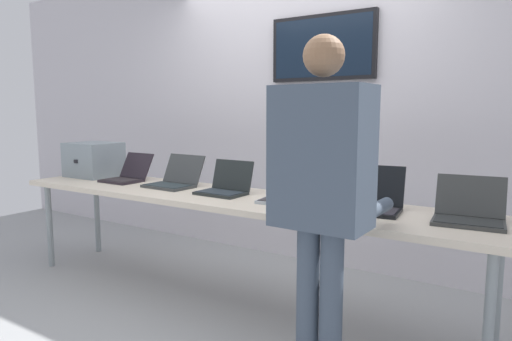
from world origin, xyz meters
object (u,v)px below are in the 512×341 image
object	(u,v)px
coffee_mug	(339,212)
workbench	(224,201)
laptop_station_0	(127,175)
laptop_station_3	(294,192)
laptop_station_4	(369,200)
laptop_station_2	(225,186)
laptop_station_5	(469,212)
equipment_box	(94,160)
laptop_station_1	(174,179)
person	(322,183)

from	to	relation	value
coffee_mug	workbench	bearing A→B (deg)	165.38
laptop_station_0	laptop_station_3	size ratio (longest dim) A/B	0.89
laptop_station_0	laptop_station_4	bearing A→B (deg)	-0.48
laptop_station_4	coffee_mug	world-z (taller)	laptop_station_4
laptop_station_2	coffee_mug	size ratio (longest dim) A/B	4.12
laptop_station_5	equipment_box	bearing A→B (deg)	178.95
laptop_station_1	laptop_station_3	distance (m)	1.06
laptop_station_5	coffee_mug	world-z (taller)	laptop_station_5
equipment_box	laptop_station_5	xyz separation A→B (m)	(3.12, -0.06, -0.10)
laptop_station_0	laptop_station_5	world-z (taller)	laptop_station_5
workbench	laptop_station_4	bearing A→B (deg)	3.19
laptop_station_2	laptop_station_5	xyz separation A→B (m)	(1.59, 0.01, 0.00)
laptop_station_1	laptop_station_5	world-z (taller)	laptop_station_1
laptop_station_3	coffee_mug	size ratio (longest dim) A/B	4.72
equipment_box	person	world-z (taller)	person
laptop_station_5	coffee_mug	xyz separation A→B (m)	(-0.61, -0.31, -0.01)
workbench	laptop_station_4	size ratio (longest dim) A/B	8.94
laptop_station_5	coffee_mug	distance (m)	0.68
laptop_station_5	person	bearing A→B (deg)	-128.77
laptop_station_2	laptop_station_3	world-z (taller)	laptop_station_3
equipment_box	laptop_station_4	distance (m)	2.57
laptop_station_1	person	distance (m)	1.73
workbench	laptop_station_0	distance (m)	1.08
laptop_station_3	laptop_station_5	bearing A→B (deg)	-0.44
laptop_station_0	laptop_station_2	xyz separation A→B (m)	(1.05, -0.03, 0.00)
laptop_station_4	person	world-z (taller)	person
workbench	laptop_station_2	bearing A→B (deg)	119.38
laptop_station_4	laptop_station_2	bearing A→B (deg)	-179.32
laptop_station_3	laptop_station_1	bearing A→B (deg)	179.09
equipment_box	laptop_station_3	world-z (taller)	equipment_box
laptop_station_4	laptop_station_0	bearing A→B (deg)	179.52
coffee_mug	laptop_station_5	bearing A→B (deg)	26.87
equipment_box	laptop_station_0	distance (m)	0.49
person	workbench	bearing A→B (deg)	148.68
laptop_station_0	laptop_station_5	distance (m)	2.64
laptop_station_3	person	bearing A→B (deg)	-53.65
workbench	laptop_station_1	xyz separation A→B (m)	(-0.55, 0.08, 0.10)
laptop_station_4	workbench	bearing A→B (deg)	-176.81
laptop_station_1	laptop_station_4	size ratio (longest dim) A/B	0.96
equipment_box	laptop_station_2	xyz separation A→B (m)	(1.53, -0.07, -0.10)
laptop_station_5	person	world-z (taller)	person
laptop_station_2	laptop_station_4	world-z (taller)	laptop_station_4
laptop_station_3	person	distance (m)	0.88
equipment_box	laptop_station_3	bearing A→B (deg)	-1.36
laptop_station_5	laptop_station_3	bearing A→B (deg)	179.56
laptop_station_3	coffee_mug	distance (m)	0.54
laptop_station_0	laptop_station_2	bearing A→B (deg)	-1.62
equipment_box	laptop_station_2	distance (m)	1.53
laptop_station_2	laptop_station_0	bearing A→B (deg)	178.38
person	laptop_station_5	bearing A→B (deg)	51.23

